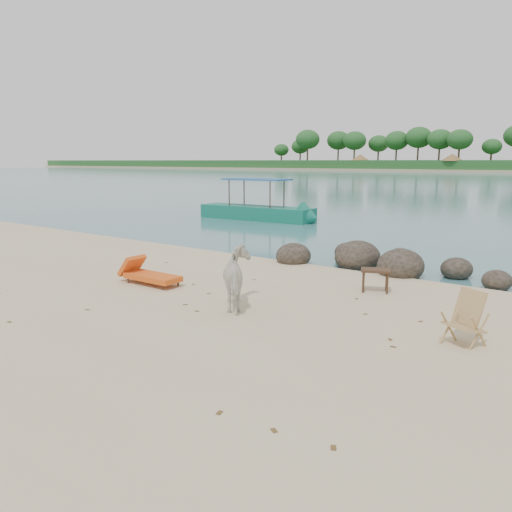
{
  "coord_description": "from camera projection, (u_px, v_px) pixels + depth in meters",
  "views": [
    {
      "loc": [
        6.56,
        -6.15,
        2.93
      ],
      "look_at": [
        0.59,
        2.0,
        1.0
      ],
      "focal_mm": 35.0,
      "sensor_mm": 36.0,
      "label": 1
    }
  ],
  "objects": [
    {
      "name": "boulders",
      "position": [
        373.0,
        262.0,
        13.79
      ],
      "size": [
        6.24,
        2.84,
        0.94
      ],
      "rotation": [
        0.0,
        0.0,
        -0.1
      ],
      "color": "black",
      "rests_on": "ground"
    },
    {
      "name": "cow",
      "position": [
        239.0,
        279.0,
        9.98
      ],
      "size": [
        1.45,
        1.47,
        1.2
      ],
      "primitive_type": "imported",
      "rotation": [
        0.0,
        0.0,
        3.91
      ],
      "color": "white",
      "rests_on": "ground"
    },
    {
      "name": "side_table",
      "position": [
        375.0,
        282.0,
        11.2
      ],
      "size": [
        0.75,
        0.64,
        0.51
      ],
      "primitive_type": null,
      "rotation": [
        0.0,
        0.0,
        0.42
      ],
      "color": "#352515",
      "rests_on": "ground"
    },
    {
      "name": "lounge_chair",
      "position": [
        153.0,
        275.0,
        11.85
      ],
      "size": [
        1.8,
        0.65,
        0.54
      ],
      "primitive_type": null,
      "rotation": [
        0.0,
        0.0,
        0.01
      ],
      "color": "#EF4A1C",
      "rests_on": "ground"
    },
    {
      "name": "deck_chair",
      "position": [
        464.0,
        321.0,
        7.92
      ],
      "size": [
        0.77,
        0.79,
        0.86
      ],
      "primitive_type": null,
      "rotation": [
        0.0,
        0.0,
        -0.48
      ],
      "color": "tan",
      "rests_on": "ground"
    },
    {
      "name": "boat_near",
      "position": [
        256.0,
        186.0,
        25.42
      ],
      "size": [
        7.02,
        1.88,
        3.38
      ],
      "primitive_type": null,
      "rotation": [
        0.0,
        0.0,
        0.05
      ],
      "color": "#106551",
      "rests_on": "water"
    },
    {
      "name": "dead_leaves",
      "position": [
        228.0,
        314.0,
        9.65
      ],
      "size": [
        9.0,
        5.94,
        0.0
      ],
      "color": "brown",
      "rests_on": "ground"
    }
  ]
}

